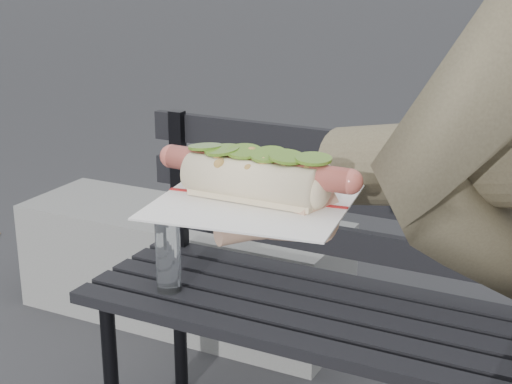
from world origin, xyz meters
TOP-DOWN VIEW (x-y plane):
  - park_bench at (-0.10, 0.99)m, footprint 1.50×0.44m
  - concrete_block at (-1.02, 1.53)m, footprint 1.20×0.40m
  - held_hotdog at (0.27, 0.04)m, footprint 0.64×0.31m

SIDE VIEW (x-z plane):
  - concrete_block at x=-1.02m, z-range 0.00..0.40m
  - park_bench at x=-0.10m, z-range 0.08..0.96m
  - held_hotdog at x=0.27m, z-range 1.03..1.22m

